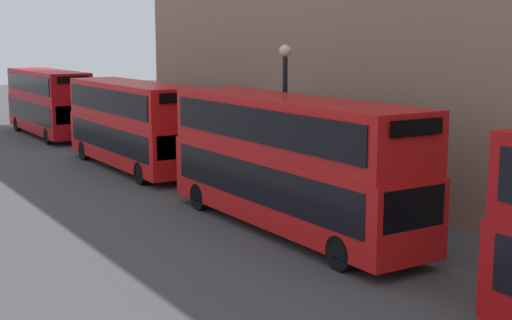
{
  "coord_description": "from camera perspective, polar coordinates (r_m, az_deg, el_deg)",
  "views": [
    {
      "loc": [
        -11.44,
        0.14,
        6.3
      ],
      "look_at": [
        0.48,
        19.1,
        2.44
      ],
      "focal_mm": 50.0,
      "sensor_mm": 36.0,
      "label": 1
    }
  ],
  "objects": [
    {
      "name": "bus_second_in_queue",
      "position": [
        23.16,
        2.64,
        0.13
      ],
      "size": [
        2.59,
        11.46,
        4.4
      ],
      "color": "red",
      "rests_on": "ground"
    },
    {
      "name": "bus_third_in_queue",
      "position": [
        34.81,
        -9.95,
        3.05
      ],
      "size": [
        2.59,
        10.66,
        4.2
      ],
      "color": "red",
      "rests_on": "ground"
    },
    {
      "name": "bus_trailing",
      "position": [
        47.91,
        -16.3,
        4.63
      ],
      "size": [
        2.59,
        10.45,
        4.24
      ],
      "color": "#A80F14",
      "rests_on": "ground"
    },
    {
      "name": "street_lamp",
      "position": [
        26.57,
        2.33,
        4.29
      ],
      "size": [
        0.44,
        0.44,
        6.05
      ],
      "color": "black",
      "rests_on": "ground"
    },
    {
      "name": "pedestrian",
      "position": [
        22.0,
        13.46,
        -4.84
      ],
      "size": [
        0.36,
        0.36,
        1.84
      ],
      "color": "brown",
      "rests_on": "ground"
    }
  ]
}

